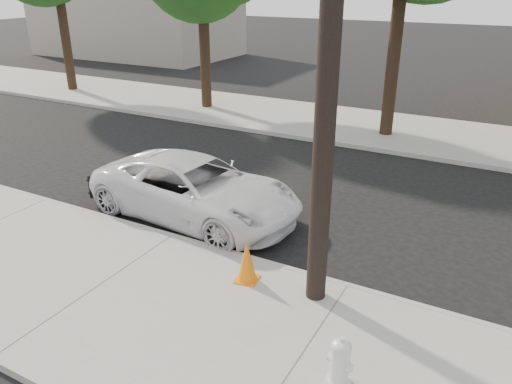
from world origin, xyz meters
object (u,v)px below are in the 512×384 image
police_cruiser (196,189)px  fire_hydrant (340,363)px  utility_pole (330,26)px  traffic_cone (247,262)px

police_cruiser → fire_hydrant: bearing=-122.5°
utility_pole → fire_hydrant: (1.08, -1.78, -4.19)m
utility_pole → police_cruiser: size_ratio=1.73×
fire_hydrant → traffic_cone: traffic_cone is taller
fire_hydrant → utility_pole: bearing=132.9°
utility_pole → traffic_cone: bearing=-173.6°
fire_hydrant → traffic_cone: (-2.39, 1.63, 0.03)m
police_cruiser → traffic_cone: bearing=-124.4°
police_cruiser → fire_hydrant: (4.92, -3.65, -0.22)m
fire_hydrant → traffic_cone: bearing=157.3°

